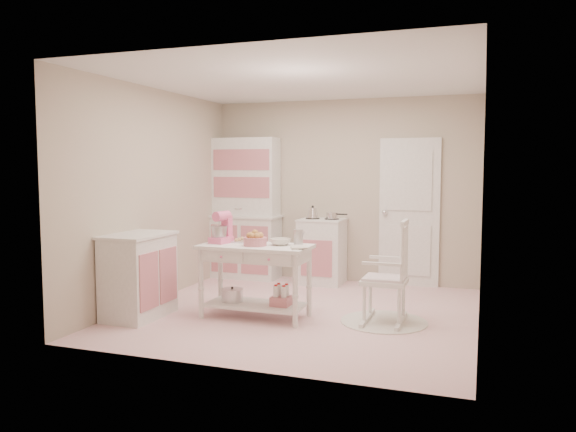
# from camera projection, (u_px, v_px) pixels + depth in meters

# --- Properties ---
(room_shell) EXTENTS (3.84, 3.84, 2.62)m
(room_shell) POSITION_uv_depth(u_px,v_px,m) (302.00, 167.00, 6.23)
(room_shell) COLOR pink
(room_shell) RESTS_ON ground
(door) EXTENTS (0.82, 0.05, 2.04)m
(door) POSITION_uv_depth(u_px,v_px,m) (409.00, 212.00, 7.73)
(door) COLOR white
(door) RESTS_ON ground
(hutch) EXTENTS (1.06, 0.50, 2.08)m
(hutch) POSITION_uv_depth(u_px,v_px,m) (245.00, 208.00, 8.31)
(hutch) COLOR white
(hutch) RESTS_ON ground
(stove) EXTENTS (0.62, 0.57, 0.92)m
(stove) POSITION_uv_depth(u_px,v_px,m) (322.00, 251.00, 7.92)
(stove) COLOR white
(stove) RESTS_ON ground
(base_cabinet) EXTENTS (0.54, 0.84, 0.92)m
(base_cabinet) POSITION_uv_depth(u_px,v_px,m) (139.00, 275.00, 6.14)
(base_cabinet) COLOR white
(base_cabinet) RESTS_ON ground
(lace_rug) EXTENTS (0.92, 0.92, 0.01)m
(lace_rug) POSITION_uv_depth(u_px,v_px,m) (384.00, 322.00, 5.96)
(lace_rug) COLOR white
(lace_rug) RESTS_ON ground
(rocking_chair) EXTENTS (0.49, 0.72, 1.10)m
(rocking_chair) POSITION_uv_depth(u_px,v_px,m) (385.00, 271.00, 5.91)
(rocking_chair) COLOR white
(rocking_chair) RESTS_ON ground
(work_table) EXTENTS (1.20, 0.60, 0.80)m
(work_table) POSITION_uv_depth(u_px,v_px,m) (255.00, 281.00, 6.12)
(work_table) COLOR white
(work_table) RESTS_ON ground
(stand_mixer) EXTENTS (0.25, 0.31, 0.34)m
(stand_mixer) POSITION_uv_depth(u_px,v_px,m) (221.00, 228.00, 6.23)
(stand_mixer) COLOR pink
(stand_mixer) RESTS_ON work_table
(cookie_tray) EXTENTS (0.34, 0.24, 0.02)m
(cookie_tray) POSITION_uv_depth(u_px,v_px,m) (249.00, 242.00, 6.31)
(cookie_tray) COLOR silver
(cookie_tray) RESTS_ON work_table
(bread_basket) EXTENTS (0.25, 0.25, 0.09)m
(bread_basket) POSITION_uv_depth(u_px,v_px,m) (255.00, 241.00, 6.03)
(bread_basket) COLOR #CA747E
(bread_basket) RESTS_ON work_table
(mixing_bowl) EXTENTS (0.23, 0.23, 0.07)m
(mixing_bowl) POSITION_uv_depth(u_px,v_px,m) (280.00, 242.00, 6.07)
(mixing_bowl) COLOR silver
(mixing_bowl) RESTS_ON work_table
(metal_pitcher) EXTENTS (0.10, 0.10, 0.17)m
(metal_pitcher) POSITION_uv_depth(u_px,v_px,m) (298.00, 237.00, 6.09)
(metal_pitcher) COLOR silver
(metal_pitcher) RESTS_ON work_table
(recipe_book) EXTENTS (0.25, 0.28, 0.02)m
(recipe_book) POSITION_uv_depth(u_px,v_px,m) (291.00, 247.00, 5.83)
(recipe_book) COLOR silver
(recipe_book) RESTS_ON work_table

